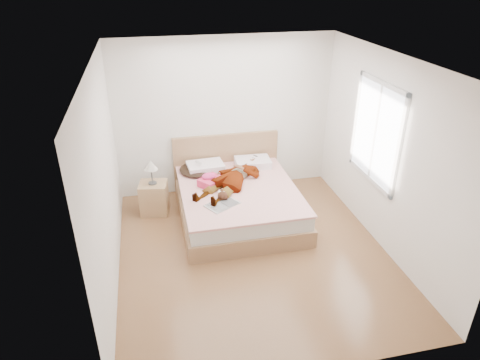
{
  "coord_description": "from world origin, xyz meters",
  "views": [
    {
      "loc": [
        -1.21,
        -4.63,
        3.58
      ],
      "look_at": [
        0.0,
        0.85,
        0.7
      ],
      "focal_mm": 32.0,
      "sensor_mm": 36.0,
      "label": 1
    }
  ],
  "objects_px": {
    "magazine": "(222,204)",
    "plush_toy": "(222,195)",
    "woman": "(234,175)",
    "bed": "(237,199)",
    "towel": "(211,180)",
    "coffee_mug": "(222,195)",
    "nightstand": "(154,196)",
    "phone": "(198,163)"
  },
  "relations": [
    {
      "from": "bed",
      "to": "magazine",
      "type": "relative_size",
      "value": 3.86
    },
    {
      "from": "towel",
      "to": "nightstand",
      "type": "height_order",
      "value": "nightstand"
    },
    {
      "from": "phone",
      "to": "coffee_mug",
      "type": "xyz_separation_m",
      "value": [
        0.22,
        -0.88,
        -0.14
      ]
    },
    {
      "from": "towel",
      "to": "nightstand",
      "type": "relative_size",
      "value": 0.51
    },
    {
      "from": "bed",
      "to": "plush_toy",
      "type": "height_order",
      "value": "bed"
    },
    {
      "from": "woman",
      "to": "coffee_mug",
      "type": "bearing_deg",
      "value": -78.7
    },
    {
      "from": "bed",
      "to": "woman",
      "type": "bearing_deg",
      "value": 96.86
    },
    {
      "from": "plush_toy",
      "to": "phone",
      "type": "bearing_deg",
      "value": 103.58
    },
    {
      "from": "nightstand",
      "to": "magazine",
      "type": "bearing_deg",
      "value": -42.77
    },
    {
      "from": "magazine",
      "to": "plush_toy",
      "type": "relative_size",
      "value": 2.39
    },
    {
      "from": "coffee_mug",
      "to": "plush_toy",
      "type": "distance_m",
      "value": 0.04
    },
    {
      "from": "magazine",
      "to": "woman",
      "type": "bearing_deg",
      "value": 65.43
    },
    {
      "from": "woman",
      "to": "nightstand",
      "type": "xyz_separation_m",
      "value": [
        -1.25,
        0.19,
        -0.33
      ]
    },
    {
      "from": "coffee_mug",
      "to": "towel",
      "type": "bearing_deg",
      "value": 101.84
    },
    {
      "from": "phone",
      "to": "magazine",
      "type": "height_order",
      "value": "phone"
    },
    {
      "from": "phone",
      "to": "magazine",
      "type": "relative_size",
      "value": 0.19
    },
    {
      "from": "nightstand",
      "to": "bed",
      "type": "bearing_deg",
      "value": -15.3
    },
    {
      "from": "phone",
      "to": "towel",
      "type": "distance_m",
      "value": 0.48
    },
    {
      "from": "phone",
      "to": "bed",
      "type": "xyz_separation_m",
      "value": [
        0.52,
        -0.56,
        -0.43
      ]
    },
    {
      "from": "woman",
      "to": "coffee_mug",
      "type": "relative_size",
      "value": 12.59
    },
    {
      "from": "towel",
      "to": "phone",
      "type": "bearing_deg",
      "value": 105.87
    },
    {
      "from": "woman",
      "to": "magazine",
      "type": "distance_m",
      "value": 0.75
    },
    {
      "from": "phone",
      "to": "coffee_mug",
      "type": "distance_m",
      "value": 0.91
    },
    {
      "from": "woman",
      "to": "nightstand",
      "type": "distance_m",
      "value": 1.31
    },
    {
      "from": "plush_toy",
      "to": "coffee_mug",
      "type": "bearing_deg",
      "value": 95.84
    },
    {
      "from": "magazine",
      "to": "plush_toy",
      "type": "distance_m",
      "value": 0.18
    },
    {
      "from": "coffee_mug",
      "to": "plush_toy",
      "type": "relative_size",
      "value": 0.6
    },
    {
      "from": "coffee_mug",
      "to": "nightstand",
      "type": "height_order",
      "value": "nightstand"
    },
    {
      "from": "bed",
      "to": "nightstand",
      "type": "relative_size",
      "value": 2.3
    },
    {
      "from": "towel",
      "to": "plush_toy",
      "type": "xyz_separation_m",
      "value": [
        0.09,
        -0.47,
        -0.01
      ]
    },
    {
      "from": "towel",
      "to": "coffee_mug",
      "type": "relative_size",
      "value": 3.43
    },
    {
      "from": "coffee_mug",
      "to": "woman",
      "type": "bearing_deg",
      "value": 59.34
    },
    {
      "from": "towel",
      "to": "nightstand",
      "type": "bearing_deg",
      "value": 165.0
    },
    {
      "from": "woman",
      "to": "phone",
      "type": "height_order",
      "value": "woman"
    },
    {
      "from": "coffee_mug",
      "to": "nightstand",
      "type": "xyz_separation_m",
      "value": [
        -0.97,
        0.67,
        -0.26
      ]
    },
    {
      "from": "towel",
      "to": "coffee_mug",
      "type": "xyz_separation_m",
      "value": [
        0.09,
        -0.43,
        -0.02
      ]
    },
    {
      "from": "woman",
      "to": "plush_toy",
      "type": "relative_size",
      "value": 7.5
    },
    {
      "from": "woman",
      "to": "bed",
      "type": "relative_size",
      "value": 0.81
    },
    {
      "from": "bed",
      "to": "nightstand",
      "type": "height_order",
      "value": "bed"
    },
    {
      "from": "phone",
      "to": "bed",
      "type": "bearing_deg",
      "value": -95.09
    },
    {
      "from": "magazine",
      "to": "plush_toy",
      "type": "bearing_deg",
      "value": 79.12
    },
    {
      "from": "phone",
      "to": "towel",
      "type": "height_order",
      "value": "phone"
    }
  ]
}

